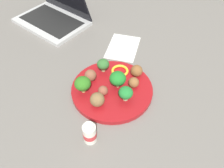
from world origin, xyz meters
The scene contains 17 objects.
ground_plane centered at (0.00, 0.00, 0.00)m, with size 4.00×4.00×0.00m, color slate.
plate centered at (0.00, 0.00, 0.01)m, with size 0.28×0.28×0.02m, color maroon.
broccoli_floret_far_rim centered at (0.03, -0.09, 0.05)m, with size 0.05×0.05×0.06m.
broccoli_floret_front_left centered at (-0.08, -0.05, 0.05)m, with size 0.04×0.04×0.05m.
broccoli_floret_front_right centered at (-0.01, 0.02, 0.05)m, with size 0.06×0.06×0.06m.
broccoli_floret_mid_right centered at (0.04, 0.05, 0.05)m, with size 0.05×0.05×0.05m.
meatball_front_left centered at (0.08, -0.03, 0.04)m, with size 0.05×0.05×0.05m, color brown.
meatball_front_right centered at (0.03, -0.02, 0.03)m, with size 0.03×0.03×0.03m, color brown.
meatball_mid_left centered at (-0.08, 0.07, 0.04)m, with size 0.04×0.04×0.04m, color brown.
meatball_back_right centered at (-0.02, -0.08, 0.04)m, with size 0.04×0.04×0.04m, color brown.
meatball_near_rim centered at (-0.02, 0.07, 0.03)m, with size 0.04×0.04×0.04m, color brown.
pepper_ring_center centered at (-0.08, 0.01, 0.02)m, with size 0.06×0.06×0.01m, color yellow.
napkin centered at (-0.25, -0.01, 0.00)m, with size 0.17×0.12×0.01m, color white.
fork centered at (-0.24, 0.01, 0.01)m, with size 0.12×0.02×0.01m.
knife centered at (-0.24, -0.02, 0.01)m, with size 0.15×0.02×0.01m.
yogurt_bottle centered at (0.20, -0.02, 0.03)m, with size 0.04×0.04×0.08m.
laptop centered at (-0.38, -0.36, 0.04)m, with size 0.34×0.38×0.21m.
Camera 1 is at (0.52, 0.11, 0.61)m, focal length 37.31 mm.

